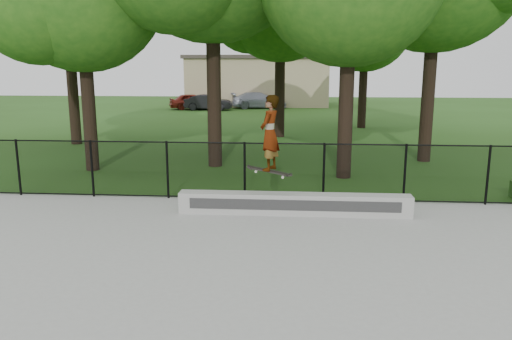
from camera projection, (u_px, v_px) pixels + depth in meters
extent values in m
plane|color=#264A14|center=(203.00, 312.00, 7.09)|extent=(100.00, 100.00, 0.00)
cube|color=gray|center=(203.00, 311.00, 7.08)|extent=(14.00, 12.00, 0.06)
cube|color=#999995|center=(294.00, 204.00, 11.51)|extent=(5.34, 0.40, 0.49)
imported|color=maroon|center=(193.00, 101.00, 39.92)|extent=(3.97, 2.74, 1.26)
imported|color=black|center=(208.00, 102.00, 39.07)|extent=(3.33, 1.29, 1.21)
imported|color=#A0A3B6|center=(259.00, 100.00, 40.77)|extent=(4.44, 2.71, 1.31)
cube|color=black|center=(270.00, 171.00, 11.19)|extent=(0.83, 0.23, 0.19)
imported|color=#ADE1E4|center=(270.00, 133.00, 11.01)|extent=(0.58, 0.71, 1.68)
cylinder|color=black|center=(18.00, 167.00, 13.14)|extent=(0.06, 0.06, 1.50)
cylinder|color=black|center=(92.00, 169.00, 12.98)|extent=(0.06, 0.06, 1.50)
cylinder|color=black|center=(167.00, 170.00, 12.83)|extent=(0.06, 0.06, 1.50)
cylinder|color=black|center=(245.00, 171.00, 12.68)|extent=(0.06, 0.06, 1.50)
cylinder|color=black|center=(324.00, 172.00, 12.53)|extent=(0.06, 0.06, 1.50)
cylinder|color=black|center=(405.00, 174.00, 12.37)|extent=(0.06, 0.06, 1.50)
cylinder|color=black|center=(488.00, 175.00, 12.22)|extent=(0.06, 0.06, 1.50)
cylinder|color=black|center=(245.00, 143.00, 12.53)|extent=(16.00, 0.04, 0.04)
cylinder|color=black|center=(245.00, 198.00, 12.82)|extent=(16.00, 0.04, 0.04)
cube|color=black|center=(245.00, 171.00, 12.68)|extent=(16.00, 0.01, 1.50)
cylinder|color=black|center=(89.00, 104.00, 16.32)|extent=(0.44, 0.44, 4.39)
cylinder|color=black|center=(214.00, 84.00, 16.87)|extent=(0.44, 0.44, 5.66)
cylinder|color=black|center=(346.00, 103.00, 15.18)|extent=(0.44, 0.44, 4.62)
cylinder|color=black|center=(429.00, 88.00, 17.80)|extent=(0.44, 0.44, 5.28)
cylinder|color=black|center=(73.00, 93.00, 21.91)|extent=(0.44, 0.44, 4.53)
sphere|color=#235416|center=(66.00, 3.00, 21.13)|extent=(5.43, 5.43, 5.43)
cylinder|color=black|center=(280.00, 86.00, 24.11)|extent=(0.44, 0.44, 4.89)
cylinder|color=black|center=(363.00, 90.00, 27.74)|extent=(0.44, 0.44, 4.22)
sphere|color=#235416|center=(366.00, 24.00, 27.02)|extent=(5.07, 5.07, 5.07)
cube|color=tan|center=(258.00, 82.00, 43.90)|extent=(12.00, 6.00, 4.00)
cube|color=#3F3833|center=(258.00, 57.00, 43.46)|extent=(12.40, 6.40, 0.30)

